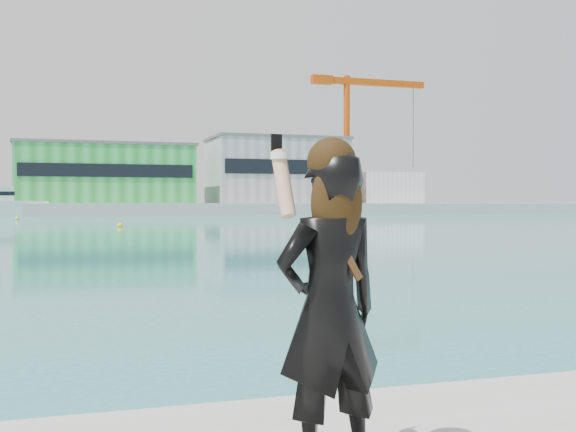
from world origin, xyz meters
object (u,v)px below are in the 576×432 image
object	(u,v)px
woman	(330,301)
buoy_near	(120,227)
dock_crane	(353,134)
buoy_far	(17,220)

from	to	relation	value
woman	buoy_near	bearing A→B (deg)	-103.66
dock_crane	buoy_far	xyz separation A→B (m)	(-58.25, -29.92, -15.07)
buoy_near	dock_crane	bearing A→B (deg)	51.56
buoy_far	dock_crane	bearing A→B (deg)	27.18
buoy_near	woman	size ratio (longest dim) A/B	0.28
buoy_far	buoy_near	bearing A→B (deg)	-72.30
dock_crane	woman	xyz separation A→B (m)	(-52.61, -122.47, -13.37)
dock_crane	buoy_far	size ratio (longest dim) A/B	48.00
buoy_far	woman	world-z (taller)	woman
buoy_near	buoy_far	xyz separation A→B (m)	(-9.89, 31.00, 0.00)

